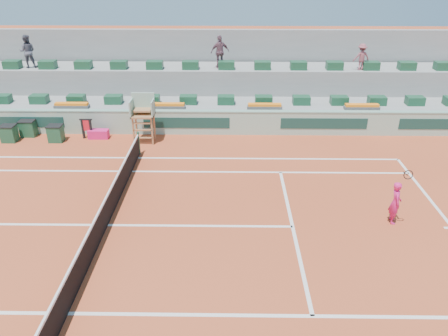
{
  "coord_description": "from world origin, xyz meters",
  "views": [
    {
      "loc": [
        4.22,
        -12.57,
        8.51
      ],
      "look_at": [
        4.0,
        2.5,
        1.0
      ],
      "focal_mm": 35.0,
      "sensor_mm": 36.0,
      "label": 1
    }
  ],
  "objects": [
    {
      "name": "seat_row_lower",
      "position": [
        0.0,
        9.8,
        1.42
      ],
      "size": [
        32.9,
        0.6,
        0.44
      ],
      "color": "#17472C",
      "rests_on": "seating_tier_lower"
    },
    {
      "name": "spectator_left",
      "position": [
        -7.1,
        11.92,
        3.5
      ],
      "size": [
        0.99,
        0.83,
        1.8
      ],
      "primitive_type": "imported",
      "rotation": [
        0.0,
        0.0,
        3.33
      ],
      "color": "#4A4A56",
      "rests_on": "seating_tier_upper"
    },
    {
      "name": "flower_planters",
      "position": [
        -1.5,
        9.0,
        1.33
      ],
      "size": [
        26.8,
        0.36,
        0.28
      ],
      "color": "#535353",
      "rests_on": "seating_tier_lower"
    },
    {
      "name": "ground",
      "position": [
        0.0,
        0.0,
        0.0
      ],
      "size": [
        90.0,
        90.0,
        0.0
      ],
      "primitive_type": "plane",
      "color": "#A53E20",
      "rests_on": "ground"
    },
    {
      "name": "seating_tier_lower",
      "position": [
        0.0,
        10.7,
        0.6
      ],
      "size": [
        36.0,
        4.0,
        1.2
      ],
      "primitive_type": "cube",
      "color": "gray",
      "rests_on": "ground"
    },
    {
      "name": "court_lines",
      "position": [
        0.0,
        0.0,
        0.01
      ],
      "size": [
        23.89,
        11.09,
        0.01
      ],
      "color": "silver",
      "rests_on": "ground"
    },
    {
      "name": "stadium_back_wall",
      "position": [
        0.0,
        13.9,
        2.2
      ],
      "size": [
        36.0,
        0.4,
        4.4
      ],
      "primitive_type": "cube",
      "color": "gray",
      "rests_on": "ground"
    },
    {
      "name": "tennis_player",
      "position": [
        9.92,
        0.37,
        0.79
      ],
      "size": [
        0.44,
        0.87,
        2.28
      ],
      "color": "#E01D6D",
      "rests_on": "ground"
    },
    {
      "name": "spectator_mid",
      "position": [
        3.64,
        11.99,
        3.49
      ],
      "size": [
        1.13,
        0.73,
        1.79
      ],
      "primitive_type": "imported",
      "rotation": [
        0.0,
        0.0,
        3.45
      ],
      "color": "#6E4957",
      "rests_on": "seating_tier_upper"
    },
    {
      "name": "drink_cooler_b",
      "position": [
        -6.07,
        8.1,
        0.42
      ],
      "size": [
        0.77,
        0.67,
        0.84
      ],
      "color": "#18482D",
      "rests_on": "ground"
    },
    {
      "name": "advertising_hoarding",
      "position": [
        0.02,
        8.5,
        0.63
      ],
      "size": [
        36.0,
        0.34,
        1.26
      ],
      "color": "#8FB49E",
      "rests_on": "ground"
    },
    {
      "name": "seating_tier_upper",
      "position": [
        0.0,
        12.3,
        1.3
      ],
      "size": [
        36.0,
        2.4,
        2.6
      ],
      "primitive_type": "cube",
      "color": "gray",
      "rests_on": "ground"
    },
    {
      "name": "player_bag",
      "position": [
        -2.42,
        7.82,
        0.22
      ],
      "size": [
        1.01,
        0.45,
        0.45
      ],
      "primitive_type": "cube",
      "color": "#E01D6D",
      "rests_on": "ground"
    },
    {
      "name": "towel_rack",
      "position": [
        -2.97,
        7.81,
        0.6
      ],
      "size": [
        0.62,
        0.1,
        1.03
      ],
      "color": "black",
      "rests_on": "ground"
    },
    {
      "name": "drink_cooler_c",
      "position": [
        -6.73,
        7.35,
        0.42
      ],
      "size": [
        0.73,
        0.63,
        0.84
      ],
      "color": "#18482D",
      "rests_on": "ground"
    },
    {
      "name": "umpire_chair",
      "position": [
        0.0,
        7.5,
        1.54
      ],
      "size": [
        1.1,
        0.9,
        2.4
      ],
      "color": "#99633A",
      "rests_on": "ground"
    },
    {
      "name": "drink_cooler_a",
      "position": [
        -4.41,
        7.39,
        0.42
      ],
      "size": [
        0.72,
        0.62,
        0.84
      ],
      "color": "#18482D",
      "rests_on": "ground"
    },
    {
      "name": "tennis_net",
      "position": [
        0.0,
        0.0,
        0.53
      ],
      "size": [
        0.1,
        11.97,
        1.1
      ],
      "color": "black",
      "rests_on": "ground"
    },
    {
      "name": "spectator_right",
      "position": [
        11.42,
        11.67,
        3.31
      ],
      "size": [
        1.0,
        0.69,
        1.42
      ],
      "primitive_type": "imported",
      "rotation": [
        0.0,
        0.0,
        3.33
      ],
      "color": "#8B454E",
      "rests_on": "seating_tier_upper"
    },
    {
      "name": "seat_row_upper",
      "position": [
        0.0,
        11.7,
        2.82
      ],
      "size": [
        32.9,
        0.6,
        0.44
      ],
      "color": "#17472C",
      "rests_on": "seating_tier_upper"
    }
  ]
}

